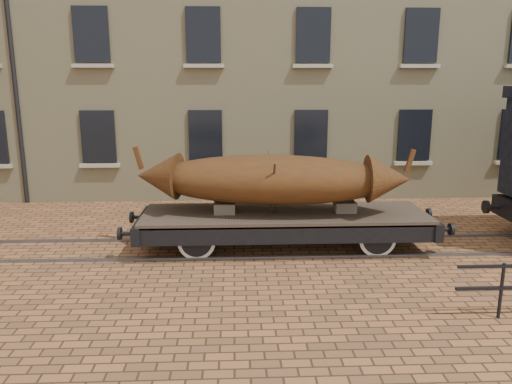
{
  "coord_description": "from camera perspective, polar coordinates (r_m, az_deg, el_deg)",
  "views": [
    {
      "loc": [
        -1.54,
        -11.56,
        4.05
      ],
      "look_at": [
        -1.02,
        0.5,
        1.3
      ],
      "focal_mm": 35.0,
      "sensor_mm": 36.0,
      "label": 1
    }
  ],
  "objects": [
    {
      "name": "ground",
      "position": [
        12.34,
        4.88,
        -6.37
      ],
      "size": [
        90.0,
        90.0,
        0.0
      ],
      "primitive_type": "plane",
      "color": "brown"
    },
    {
      "name": "warehouse_cream",
      "position": [
        22.22,
        9.97,
        20.28
      ],
      "size": [
        40.0,
        10.19,
        14.0
      ],
      "color": "#CBBE88",
      "rests_on": "ground"
    },
    {
      "name": "rail_track",
      "position": [
        12.33,
        4.88,
        -6.23
      ],
      "size": [
        30.0,
        1.52,
        0.06
      ],
      "color": "#59595E",
      "rests_on": "ground"
    },
    {
      "name": "flatcar_wagon",
      "position": [
        12.09,
        3.31,
        -3.16
      ],
      "size": [
        7.69,
        2.09,
        1.16
      ],
      "color": "#4E3C30",
      "rests_on": "ground"
    },
    {
      "name": "iron_boat",
      "position": [
        11.82,
        1.79,
        1.48
      ],
      "size": [
        6.59,
        2.43,
        1.58
      ],
      "color": "#552D0F",
      "rests_on": "flatcar_wagon"
    }
  ]
}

